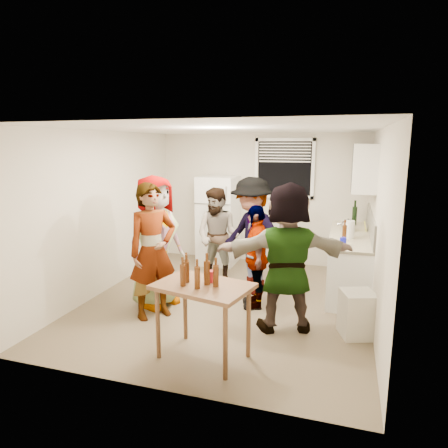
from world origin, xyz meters
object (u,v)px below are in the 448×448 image
(beer_bottle_table, at_px, (207,284))
(guest_black, at_px, (255,306))
(blue_cup, at_px, (343,246))
(trash_bin, at_px, (357,316))
(serving_table, at_px, (204,357))
(guest_grey, at_px, (158,304))
(kettle, at_px, (348,231))
(beer_bottle_counter, at_px, (344,241))
(wine_bottle, at_px, (354,225))
(refrigerator, at_px, (218,220))
(guest_back_right, at_px, (251,292))
(guest_back_left, at_px, (218,282))
(guest_orange, at_px, (285,328))
(red_cup, at_px, (210,282))
(guest_stripe, at_px, (155,316))

(beer_bottle_table, bearing_deg, guest_black, 83.13)
(blue_cup, height_order, trash_bin, blue_cup)
(serving_table, distance_m, guest_grey, 1.66)
(serving_table, xyz_separation_m, guest_black, (0.23, 1.55, 0.00))
(kettle, xyz_separation_m, guest_grey, (-2.60, -1.76, -0.90))
(guest_grey, bearing_deg, beer_bottle_counter, -45.97)
(serving_table, xyz_separation_m, beer_bottle_table, (0.04, 0.02, 0.84))
(wine_bottle, height_order, blue_cup, wine_bottle)
(refrigerator, height_order, guest_grey, refrigerator)
(refrigerator, height_order, guest_black, refrigerator)
(trash_bin, bearing_deg, blue_cup, 103.97)
(guest_grey, xyz_separation_m, guest_back_right, (1.19, 0.89, 0.00))
(beer_bottle_table, distance_m, guest_back_right, 2.23)
(blue_cup, distance_m, trash_bin, 1.11)
(kettle, bearing_deg, wine_bottle, 100.35)
(guest_back_left, bearing_deg, guest_orange, -40.18)
(blue_cup, distance_m, guest_black, 1.51)
(red_cup, relative_size, guest_stripe, 0.07)
(beer_bottle_counter, distance_m, guest_stripe, 2.90)
(trash_bin, bearing_deg, guest_black, 159.21)
(guest_grey, distance_m, guest_back_right, 1.49)
(guest_stripe, bearing_deg, guest_back_right, -0.29)
(refrigerator, xyz_separation_m, guest_orange, (1.69, -2.49, -0.85))
(kettle, height_order, guest_black, kettle)
(guest_orange, bearing_deg, serving_table, 33.05)
(blue_cup, relative_size, red_cup, 0.94)
(guest_back_right, bearing_deg, beer_bottle_counter, 35.22)
(wine_bottle, bearing_deg, serving_table, -114.03)
(guest_back_right, bearing_deg, guest_back_left, -171.29)
(trash_bin, height_order, beer_bottle_table, beer_bottle_table)
(refrigerator, relative_size, guest_back_right, 0.94)
(kettle, xyz_separation_m, guest_orange, (-0.71, -2.00, -0.90))
(kettle, height_order, red_cup, kettle)
(blue_cup, bearing_deg, wine_bottle, 84.21)
(beer_bottle_counter, height_order, guest_black, beer_bottle_counter)
(blue_cup, height_order, guest_grey, blue_cup)
(trash_bin, relative_size, red_cup, 4.46)
(guest_stripe, relative_size, guest_black, 1.23)
(beer_bottle_table, relative_size, guest_grey, 0.13)
(trash_bin, xyz_separation_m, guest_grey, (-2.76, 0.17, -0.25))
(beer_bottle_table, xyz_separation_m, guest_black, (0.18, 1.53, -0.84))
(trash_bin, distance_m, beer_bottle_table, 1.95)
(beer_bottle_table, height_order, guest_back_left, beer_bottle_table)
(red_cup, bearing_deg, guest_stripe, 145.56)
(kettle, distance_m, beer_bottle_counter, 0.79)
(beer_bottle_table, height_order, guest_grey, beer_bottle_table)
(guest_grey, bearing_deg, guest_orange, -74.02)
(refrigerator, height_order, red_cup, refrigerator)
(serving_table, bearing_deg, guest_orange, 52.07)
(guest_stripe, bearing_deg, serving_table, -89.92)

